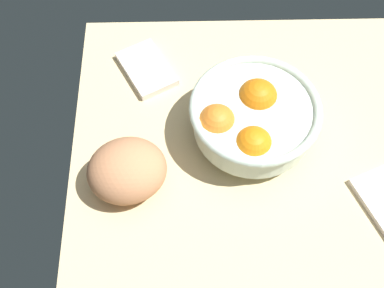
# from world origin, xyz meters

# --- Properties ---
(ground_plane) EXTENTS (0.65, 0.67, 0.03)m
(ground_plane) POSITION_xyz_m (0.00, 0.00, -0.01)
(ground_plane) COLOR #D9BE8B
(fruit_bowl) EXTENTS (0.23, 0.23, 0.11)m
(fruit_bowl) POSITION_xyz_m (0.03, 0.01, 0.06)
(fruit_bowl) COLOR silver
(fruit_bowl) RESTS_ON ground
(bread_loaf) EXTENTS (0.15, 0.16, 0.09)m
(bread_loaf) POSITION_xyz_m (-0.06, 0.23, 0.05)
(bread_loaf) COLOR tan
(bread_loaf) RESTS_ON ground
(napkin_spare) EXTENTS (0.15, 0.13, 0.02)m
(napkin_spare) POSITION_xyz_m (0.19, 0.20, 0.01)
(napkin_spare) COLOR silver
(napkin_spare) RESTS_ON ground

